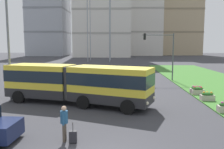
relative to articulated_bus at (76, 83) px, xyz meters
name	(u,v)px	position (x,y,z in m)	size (l,w,h in m)	color
articulated_bus	(76,83)	(0.00, 0.00, 0.00)	(11.92, 6.08, 3.00)	yellow
car_maroon_sedan	(74,71)	(-3.27, 16.05, -0.90)	(4.51, 2.27, 1.58)	maroon
pedestrian_crossing	(64,121)	(0.71, -7.27, -0.65)	(0.36, 0.58, 1.74)	#4C4238
rolling_suitcase	(73,137)	(1.16, -7.47, -1.34)	(0.37, 0.26, 0.97)	#232328
flower_planter_3	(207,96)	(10.57, 1.18, -1.23)	(1.10, 0.56, 0.74)	#B7AD9E
flower_planter_4	(196,90)	(10.57, 4.01, -1.23)	(1.10, 0.56, 0.74)	#B7AD9E
flower_planter_5	(198,91)	(10.57, 3.60, -1.23)	(1.10, 0.56, 0.74)	#B7AD9E
traffic_light_far_right	(163,48)	(8.87, 12.36, 2.51)	(4.01, 0.28, 6.05)	#474C51
streetlight_left	(8,36)	(-5.73, 1.13, 3.70)	(0.70, 0.28, 9.80)	slate
apartment_tower_west	(49,11)	(-27.23, 86.06, 17.39)	(15.76, 17.45, 38.06)	#9EA3AD
apartment_tower_centre	(139,12)	(12.26, 91.76, 17.79)	(19.07, 18.61, 38.85)	silver
apartment_tower_eastcentre	(176,1)	(29.51, 95.59, 23.00)	(20.72, 17.71, 49.27)	tan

